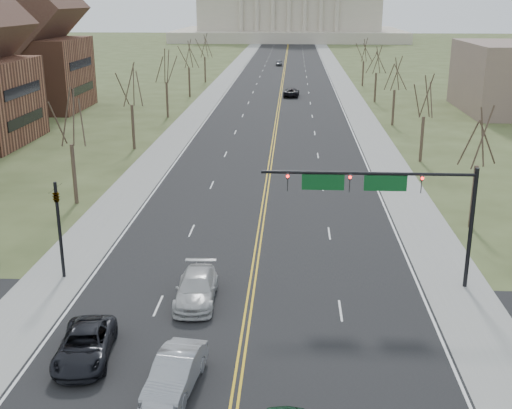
# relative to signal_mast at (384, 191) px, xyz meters

# --- Properties ---
(road) EXTENTS (20.00, 380.00, 0.01)m
(road) POSITION_rel_signal_mast_xyz_m (-7.45, 96.50, -5.76)
(road) COLOR black
(road) RESTS_ON ground
(cross_road) EXTENTS (120.00, 14.00, 0.01)m
(cross_road) POSITION_rel_signal_mast_xyz_m (-7.45, -7.50, -5.76)
(cross_road) COLOR black
(cross_road) RESTS_ON ground
(sidewalk_left) EXTENTS (4.00, 380.00, 0.03)m
(sidewalk_left) POSITION_rel_signal_mast_xyz_m (-19.45, 96.50, -5.75)
(sidewalk_left) COLOR gray
(sidewalk_left) RESTS_ON ground
(sidewalk_right) EXTENTS (4.00, 380.00, 0.03)m
(sidewalk_right) POSITION_rel_signal_mast_xyz_m (4.55, 96.50, -5.75)
(sidewalk_right) COLOR gray
(sidewalk_right) RESTS_ON ground
(center_line) EXTENTS (0.42, 380.00, 0.01)m
(center_line) POSITION_rel_signal_mast_xyz_m (-7.45, 96.50, -5.75)
(center_line) COLOR gold
(center_line) RESTS_ON road
(edge_line_left) EXTENTS (0.15, 380.00, 0.01)m
(edge_line_left) POSITION_rel_signal_mast_xyz_m (-17.25, 96.50, -5.75)
(edge_line_left) COLOR silver
(edge_line_left) RESTS_ON road
(edge_line_right) EXTENTS (0.15, 380.00, 0.01)m
(edge_line_right) POSITION_rel_signal_mast_xyz_m (2.35, 96.50, -5.75)
(edge_line_right) COLOR silver
(edge_line_right) RESTS_ON road
(capitol) EXTENTS (90.00, 60.00, 50.00)m
(capitol) POSITION_rel_signal_mast_xyz_m (-7.45, 236.41, 8.44)
(capitol) COLOR #B4AA96
(capitol) RESTS_ON ground
(signal_mast) EXTENTS (12.12, 0.44, 7.20)m
(signal_mast) POSITION_rel_signal_mast_xyz_m (0.00, 0.00, 0.00)
(signal_mast) COLOR black
(signal_mast) RESTS_ON ground
(signal_left) EXTENTS (0.32, 0.36, 6.00)m
(signal_left) POSITION_rel_signal_mast_xyz_m (-18.95, 0.00, -2.05)
(signal_left) COLOR black
(signal_left) RESTS_ON ground
(tree_r_0) EXTENTS (3.74, 3.74, 8.50)m
(tree_r_0) POSITION_rel_signal_mast_xyz_m (8.05, 10.50, 0.79)
(tree_r_0) COLOR #3D2D24
(tree_r_0) RESTS_ON ground
(tree_l_0) EXTENTS (3.96, 3.96, 9.00)m
(tree_l_0) POSITION_rel_signal_mast_xyz_m (-22.95, 14.50, 1.18)
(tree_l_0) COLOR #3D2D24
(tree_l_0) RESTS_ON ground
(tree_r_1) EXTENTS (3.74, 3.74, 8.50)m
(tree_r_1) POSITION_rel_signal_mast_xyz_m (8.05, 30.50, 0.79)
(tree_r_1) COLOR #3D2D24
(tree_r_1) RESTS_ON ground
(tree_l_1) EXTENTS (3.96, 3.96, 9.00)m
(tree_l_1) POSITION_rel_signal_mast_xyz_m (-22.95, 34.50, 1.18)
(tree_l_1) COLOR #3D2D24
(tree_l_1) RESTS_ON ground
(tree_r_2) EXTENTS (3.74, 3.74, 8.50)m
(tree_r_2) POSITION_rel_signal_mast_xyz_m (8.05, 50.50, 0.79)
(tree_r_2) COLOR #3D2D24
(tree_r_2) RESTS_ON ground
(tree_l_2) EXTENTS (3.96, 3.96, 9.00)m
(tree_l_2) POSITION_rel_signal_mast_xyz_m (-22.95, 54.50, 1.18)
(tree_l_2) COLOR #3D2D24
(tree_l_2) RESTS_ON ground
(tree_r_3) EXTENTS (3.74, 3.74, 8.50)m
(tree_r_3) POSITION_rel_signal_mast_xyz_m (8.05, 70.50, 0.79)
(tree_r_3) COLOR #3D2D24
(tree_r_3) RESTS_ON ground
(tree_l_3) EXTENTS (3.96, 3.96, 9.00)m
(tree_l_3) POSITION_rel_signal_mast_xyz_m (-22.95, 74.50, 1.18)
(tree_l_3) COLOR #3D2D24
(tree_l_3) RESTS_ON ground
(tree_r_4) EXTENTS (3.74, 3.74, 8.50)m
(tree_r_4) POSITION_rel_signal_mast_xyz_m (8.05, 90.50, 0.79)
(tree_r_4) COLOR #3D2D24
(tree_r_4) RESTS_ON ground
(tree_l_4) EXTENTS (3.96, 3.96, 9.00)m
(tree_l_4) POSITION_rel_signal_mast_xyz_m (-22.95, 94.50, 1.18)
(tree_l_4) COLOR #3D2D24
(tree_l_4) RESTS_ON ground
(bldg_left_far) EXTENTS (17.10, 14.28, 23.25)m
(bldg_left_far) POSITION_rel_signal_mast_xyz_m (-45.44, 60.50, 3.78)
(bldg_left_far) COLOR brown
(bldg_left_far) RESTS_ON ground
(car_sb_inner_lead) EXTENTS (2.28, 4.99, 1.59)m
(car_sb_inner_lead) POSITION_rel_signal_mast_xyz_m (-10.07, -11.25, -4.96)
(car_sb_inner_lead) COLOR #93959A
(car_sb_inner_lead) RESTS_ON road
(car_sb_outer_lead) EXTENTS (2.99, 5.43, 1.44)m
(car_sb_outer_lead) POSITION_rel_signal_mast_xyz_m (-14.73, -9.08, -5.03)
(car_sb_outer_lead) COLOR black
(car_sb_outer_lead) RESTS_ON road
(car_sb_inner_second) EXTENTS (2.34, 5.40, 1.55)m
(car_sb_inner_second) POSITION_rel_signal_mast_xyz_m (-10.40, -2.79, -4.98)
(car_sb_inner_second) COLOR #B7B7B7
(car_sb_inner_second) RESTS_ON road
(car_far_nb) EXTENTS (2.84, 5.57, 1.51)m
(car_far_nb) POSITION_rel_signal_mast_xyz_m (-5.54, 75.84, -5.00)
(car_far_nb) COLOR black
(car_far_nb) RESTS_ON road
(car_far_sb) EXTENTS (1.76, 4.16, 1.40)m
(car_far_sb) POSITION_rel_signal_mast_xyz_m (-8.93, 128.47, -5.05)
(car_far_sb) COLOR #54565C
(car_far_sb) RESTS_ON road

